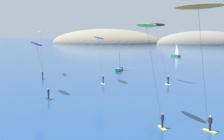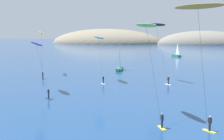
% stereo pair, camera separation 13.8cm
% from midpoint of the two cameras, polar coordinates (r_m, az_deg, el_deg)
% --- Properties ---
extents(headland_island, '(145.32, 44.56, 22.53)m').
position_cam_midpoint_polar(headland_island, '(212.55, 4.70, 5.32)').
color(headland_island, '#7A705B').
rests_on(headland_island, ground).
extents(sailboat_near, '(1.42, 5.88, 5.70)m').
position_cam_midpoint_polar(sailboat_near, '(72.39, 1.41, 0.37)').
color(sailboat_near, '#23664C').
rests_on(sailboat_near, ground).
extents(sailboat_far, '(3.70, 5.67, 5.70)m').
position_cam_midpoint_polar(sailboat_far, '(113.91, 12.70, 3.02)').
color(sailboat_far, '#23664C').
rests_on(sailboat_far, ground).
extents(kitesurfer_black, '(5.33, 6.36, 11.80)m').
position_cam_midpoint_polar(kitesurfer_black, '(56.84, 9.05, 8.05)').
color(kitesurfer_black, silver).
rests_on(kitesurfer_black, ground).
extents(kitesurfer_lime, '(4.14, 7.36, 11.26)m').
position_cam_midpoint_polar(kitesurfer_lime, '(32.93, 7.13, 7.46)').
color(kitesurfer_lime, yellow).
rests_on(kitesurfer_lime, ground).
extents(kitesurfer_orange, '(5.35, 5.56, 13.14)m').
position_cam_midpoint_polar(kitesurfer_orange, '(30.86, 17.14, 10.65)').
color(kitesurfer_orange, yellow).
rests_on(kitesurfer_orange, ground).
extents(kitesurfer_cyan, '(3.80, 5.90, 9.25)m').
position_cam_midpoint_polar(kitesurfer_cyan, '(56.20, -2.70, 5.96)').
color(kitesurfer_cyan, silver).
rests_on(kitesurfer_cyan, ground).
extents(kitesurfer_purple, '(6.16, 7.12, 8.62)m').
position_cam_midpoint_polar(kitesurfer_purple, '(47.61, -15.01, 4.41)').
color(kitesurfer_purple, '#2D2D33').
rests_on(kitesurfer_purple, ground).
extents(kitesurfer_yellow, '(4.27, 8.76, 10.26)m').
position_cam_midpoint_polar(kitesurfer_yellow, '(66.70, -14.24, 6.72)').
color(kitesurfer_yellow, '#2D2D33').
rests_on(kitesurfer_yellow, ground).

